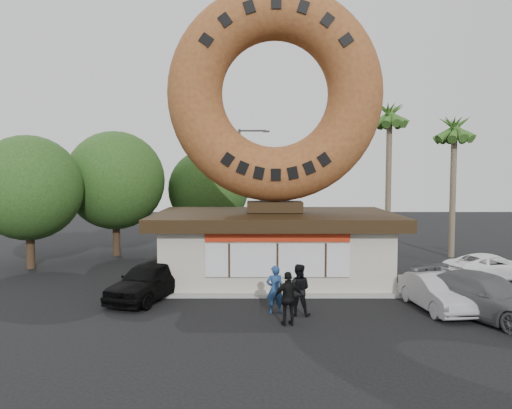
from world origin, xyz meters
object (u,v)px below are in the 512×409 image
object	(u,v)px
person_right	(289,299)
car_black	(148,281)
giant_donut	(275,94)
street_lamp	(242,182)
person_left	(275,289)
car_silver	(436,292)
car_white	(491,267)
car_grey	(485,296)
donut_shop	(275,244)
person_center	(298,290)

from	to	relation	value
person_right	car_black	xyz separation A→B (m)	(-5.52, 3.43, -0.15)
giant_donut	street_lamp	size ratio (longest dim) A/B	1.26
person_left	car_silver	xyz separation A→B (m)	(6.14, 0.46, -0.23)
person_left	person_right	distance (m)	1.48
street_lamp	car_white	distance (m)	16.15
giant_donut	car_grey	size ratio (longest dim) A/B	1.89
person_right	car_black	world-z (taller)	person_right
donut_shop	person_left	xyz separation A→B (m)	(-0.19, -5.39, -0.88)
person_left	car_white	xyz separation A→B (m)	(10.65, 5.69, -0.27)
person_right	car_grey	size ratio (longest dim) A/B	0.35
giant_donut	street_lamp	world-z (taller)	giant_donut
donut_shop	car_silver	world-z (taller)	donut_shop
donut_shop	person_right	bearing A→B (deg)	-88.15
giant_donut	car_white	bearing A→B (deg)	1.56
person_center	street_lamp	bearing A→B (deg)	-69.42
donut_shop	car_silver	bearing A→B (deg)	-39.69
car_black	street_lamp	bearing A→B (deg)	94.72
car_black	person_center	bearing A→B (deg)	-1.58
car_black	car_grey	world-z (taller)	car_grey
car_white	donut_shop	bearing A→B (deg)	74.15
donut_shop	person_center	distance (m)	5.73
giant_donut	car_white	size ratio (longest dim) A/B	2.24
person_left	car_black	bearing A→B (deg)	-32.18
street_lamp	person_left	size ratio (longest dim) A/B	4.49
person_left	car_black	size ratio (longest dim) A/B	0.40
car_silver	street_lamp	bearing A→B (deg)	110.28
person_left	car_white	bearing A→B (deg)	-162.64
street_lamp	car_black	world-z (taller)	street_lamp
person_left	car_grey	bearing A→B (deg)	165.09
car_black	car_white	xyz separation A→B (m)	(15.76, 3.68, -0.14)
giant_donut	street_lamp	xyz separation A→B (m)	(-1.86, 10.00, -4.34)
car_grey	car_white	distance (m)	6.99
donut_shop	person_center	world-z (taller)	donut_shop
donut_shop	person_center	size ratio (longest dim) A/B	5.94
giant_donut	car_black	world-z (taller)	giant_donut
street_lamp	car_white	size ratio (longest dim) A/B	1.78
giant_donut	car_grey	xyz separation A→B (m)	(7.31, -5.95, -8.05)
person_left	person_center	xyz separation A→B (m)	(0.85, -0.25, 0.05)
street_lamp	person_center	distance (m)	16.24
street_lamp	person_left	bearing A→B (deg)	-83.84
person_right	car_silver	bearing A→B (deg)	-174.41
person_center	car_grey	xyz separation A→B (m)	(6.66, -0.30, -0.17)
street_lamp	car_white	world-z (taller)	street_lamp
giant_donut	person_right	xyz separation A→B (m)	(0.22, -6.83, -7.90)
giant_donut	car_white	xyz separation A→B (m)	(10.46, 0.28, -8.20)
street_lamp	person_center	world-z (taller)	street_lamp
donut_shop	giant_donut	distance (m)	7.06
person_left	car_silver	distance (m)	6.16
donut_shop	street_lamp	world-z (taller)	street_lamp
person_left	car_silver	bearing A→B (deg)	173.52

